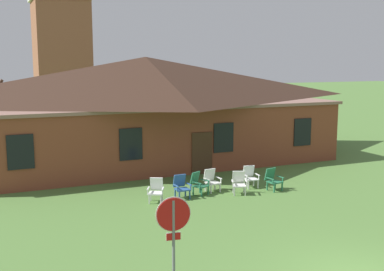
{
  "coord_description": "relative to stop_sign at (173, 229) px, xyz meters",
  "views": [
    {
      "loc": [
        -8.57,
        -8.65,
        5.52
      ],
      "look_at": [
        -1.33,
        7.86,
        2.74
      ],
      "focal_mm": 44.57,
      "sensor_mm": 36.0,
      "label": 1
    }
  ],
  "objects": [
    {
      "name": "brick_building",
      "position": [
        4.84,
        16.58,
        1.15
      ],
      "size": [
        20.15,
        10.4,
        5.83
      ],
      "color": "brown",
      "rests_on": "ground"
    },
    {
      "name": "dome_tower",
      "position": [
        3.24,
        36.49,
        5.95
      ],
      "size": [
        5.18,
        5.18,
        17.17
      ],
      "color": "#93563D",
      "rests_on": "ground"
    },
    {
      "name": "stop_sign",
      "position": [
        0.0,
        0.0,
        0.0
      ],
      "size": [
        0.8,
        0.16,
        2.57
      ],
      "color": "slate",
      "rests_on": "ground"
    },
    {
      "name": "lawn_chair_by_porch",
      "position": [
        2.37,
        7.94,
        -1.32
      ],
      "size": [
        0.81,
        0.85,
        0.96
      ],
      "color": "white",
      "rests_on": "ground"
    },
    {
      "name": "lawn_chair_near_door",
      "position": [
        3.5,
        8.04,
        -1.32
      ],
      "size": [
        0.65,
        0.67,
        0.96
      ],
      "color": "#2D5693",
      "rests_on": "ground"
    },
    {
      "name": "lawn_chair_left_end",
      "position": [
        4.36,
        8.22,
        -1.32
      ],
      "size": [
        0.82,
        0.85,
        0.96
      ],
      "color": "#28704C",
      "rests_on": "ground"
    },
    {
      "name": "lawn_chair_middle",
      "position": [
        5.1,
        8.49,
        -1.32
      ],
      "size": [
        0.67,
        0.7,
        0.96
      ],
      "color": "silver",
      "rests_on": "ground"
    },
    {
      "name": "lawn_chair_right_end",
      "position": [
        5.98,
        7.63,
        -1.32
      ],
      "size": [
        0.78,
        0.83,
        0.96
      ],
      "color": "silver",
      "rests_on": "ground"
    },
    {
      "name": "lawn_chair_far_side",
      "position": [
        6.98,
        8.4,
        -1.32
      ],
      "size": [
        0.69,
        0.72,
        0.96
      ],
      "color": "white",
      "rests_on": "ground"
    },
    {
      "name": "lawn_chair_under_eave",
      "position": [
        7.62,
        7.55,
        -1.32
      ],
      "size": [
        0.71,
        0.74,
        0.96
      ],
      "color": "#28704C",
      "rests_on": "ground"
    }
  ]
}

